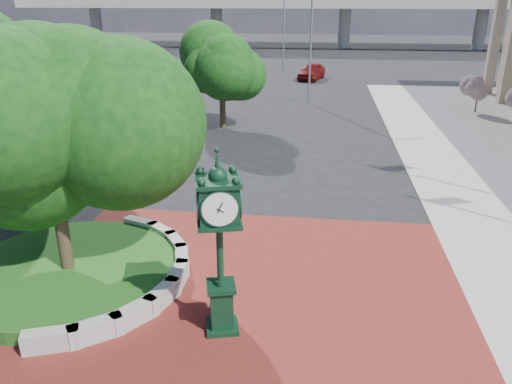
% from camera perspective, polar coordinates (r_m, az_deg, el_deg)
% --- Properties ---
extents(ground, '(200.00, 200.00, 0.00)m').
position_cam_1_polar(ground, '(13.96, -1.61, -11.21)').
color(ground, black).
rests_on(ground, ground).
extents(plaza, '(12.00, 12.00, 0.04)m').
position_cam_1_polar(plaza, '(13.13, -2.31, -13.47)').
color(plaza, maroon).
rests_on(plaza, ground).
extents(planter_wall, '(2.96, 6.77, 0.54)m').
position_cam_1_polar(planter_wall, '(14.44, -12.44, -9.31)').
color(planter_wall, '#9E9B93').
rests_on(planter_wall, ground).
extents(grass_bed, '(6.10, 6.10, 0.40)m').
position_cam_1_polar(grass_bed, '(15.36, -20.60, -8.58)').
color(grass_bed, '#154C18').
rests_on(grass_bed, ground).
extents(overpass, '(90.00, 12.00, 7.50)m').
position_cam_1_polar(overpass, '(81.63, 6.33, 20.66)').
color(overpass, '#9E9B93').
rests_on(overpass, ground).
extents(tree_planter, '(5.20, 5.20, 6.33)m').
position_cam_1_polar(tree_planter, '(14.02, -22.46, 4.04)').
color(tree_planter, '#38281C').
rests_on(tree_planter, ground).
extents(tree_street, '(4.40, 4.40, 5.45)m').
position_cam_1_polar(tree_street, '(30.49, -3.93, 13.32)').
color(tree_street, '#38281C').
rests_on(tree_street, ground).
extents(post_clock, '(1.12, 1.12, 4.51)m').
position_cam_1_polar(post_clock, '(11.28, -4.19, -5.24)').
color(post_clock, black).
rests_on(post_clock, ground).
extents(parked_car, '(2.91, 4.82, 1.54)m').
position_cam_1_polar(parked_car, '(49.76, 6.38, 13.53)').
color(parked_car, '#630E0E').
rests_on(parked_car, ground).
extents(street_lamp_near, '(1.82, 0.66, 8.27)m').
position_cam_1_polar(street_lamp_near, '(37.97, 6.61, 17.29)').
color(street_lamp_near, slate).
rests_on(street_lamp_near, ground).
extents(street_lamp_far, '(1.89, 0.26, 8.41)m').
position_cam_1_polar(street_lamp_far, '(55.66, 3.43, 18.76)').
color(street_lamp_far, slate).
rests_on(street_lamp_far, ground).
extents(shrub_far, '(1.20, 1.20, 2.20)m').
position_cam_1_polar(shrub_far, '(37.91, 24.09, 10.63)').
color(shrub_far, '#38281C').
rests_on(shrub_far, ground).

